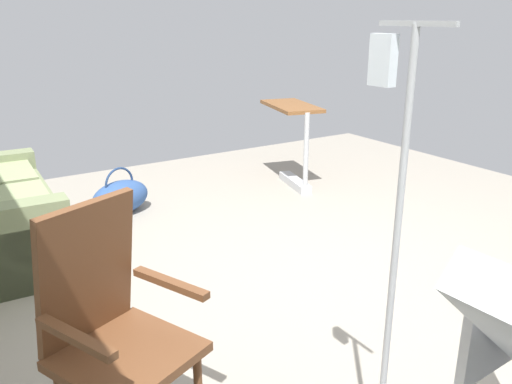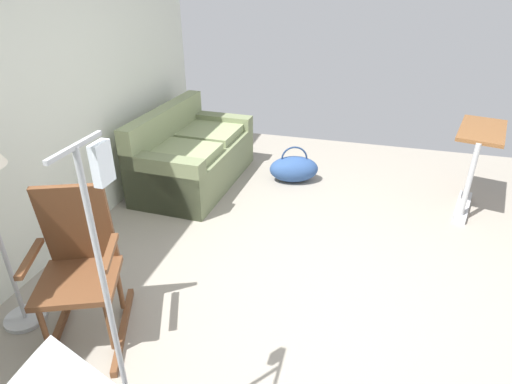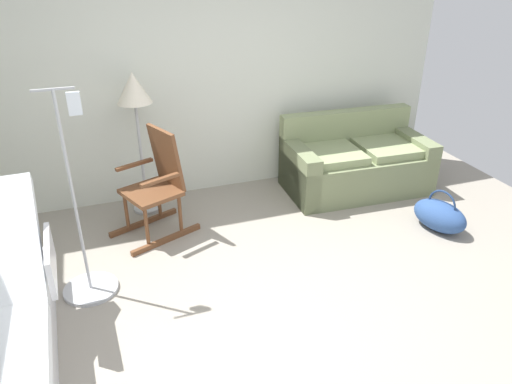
{
  "view_description": "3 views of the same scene",
  "coord_description": "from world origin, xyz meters",
  "px_view_note": "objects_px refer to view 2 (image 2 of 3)",
  "views": [
    {
      "loc": [
        -2.44,
        2.02,
        1.7
      ],
      "look_at": [
        -0.29,
        0.64,
        0.84
      ],
      "focal_mm": 36.8,
      "sensor_mm": 36.0,
      "label": 1
    },
    {
      "loc": [
        -2.44,
        -0.13,
        2.19
      ],
      "look_at": [
        0.04,
        0.56,
        0.84
      ],
      "focal_mm": 29.73,
      "sensor_mm": 36.0,
      "label": 2
    },
    {
      "loc": [
        -1.13,
        -2.67,
        2.52
      ],
      "look_at": [
        0.04,
        0.65,
        0.73
      ],
      "focal_mm": 33.71,
      "sensor_mm": 36.0,
      "label": 3
    }
  ],
  "objects_px": {
    "duffel_bag": "(294,169)",
    "rocking_chair": "(80,268)",
    "couch": "(193,157)",
    "overbed_table": "(475,160)"
  },
  "relations": [
    {
      "from": "duffel_bag",
      "to": "rocking_chair",
      "type": "bearing_deg",
      "value": 161.12
    },
    {
      "from": "duffel_bag",
      "to": "overbed_table",
      "type": "bearing_deg",
      "value": -94.87
    },
    {
      "from": "overbed_table",
      "to": "duffel_bag",
      "type": "distance_m",
      "value": 1.86
    },
    {
      "from": "rocking_chair",
      "to": "duffel_bag",
      "type": "height_order",
      "value": "rocking_chair"
    },
    {
      "from": "couch",
      "to": "rocking_chair",
      "type": "distance_m",
      "value": 2.31
    },
    {
      "from": "couch",
      "to": "overbed_table",
      "type": "bearing_deg",
      "value": -86.57
    },
    {
      "from": "overbed_table",
      "to": "couch",
      "type": "bearing_deg",
      "value": 93.43
    },
    {
      "from": "couch",
      "to": "duffel_bag",
      "type": "height_order",
      "value": "couch"
    },
    {
      "from": "couch",
      "to": "rocking_chair",
      "type": "bearing_deg",
      "value": -174.69
    },
    {
      "from": "duffel_bag",
      "to": "couch",
      "type": "bearing_deg",
      "value": 106.56
    }
  ]
}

